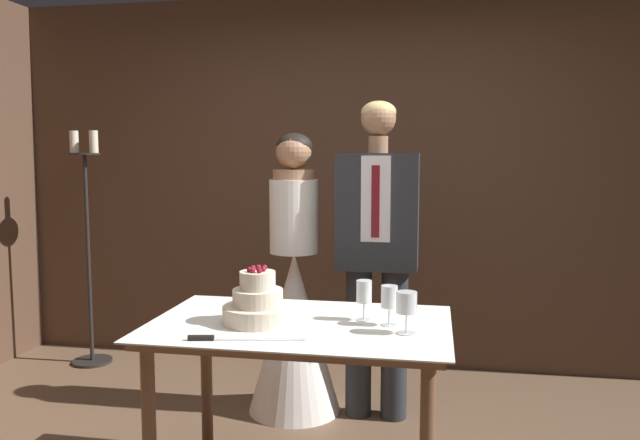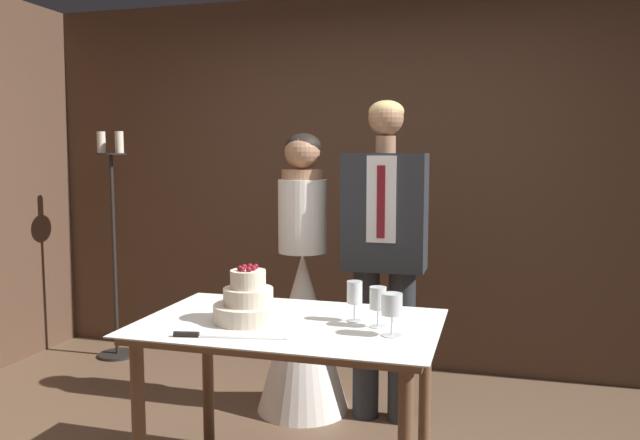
% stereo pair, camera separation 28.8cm
% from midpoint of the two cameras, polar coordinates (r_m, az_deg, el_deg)
% --- Properties ---
extents(wall_back, '(5.38, 0.12, 2.61)m').
position_cam_midpoint_polar(wall_back, '(4.45, 7.80, 3.38)').
color(wall_back, '#513828').
rests_on(wall_back, ground_plane).
extents(cake_table, '(1.27, 0.81, 0.80)m').
position_cam_midpoint_polar(cake_table, '(2.71, 0.30, -11.37)').
color(cake_table, brown).
rests_on(cake_table, ground_plane).
extents(tiered_cake, '(0.30, 0.30, 0.24)m').
position_cam_midpoint_polar(tiered_cake, '(2.68, -3.51, -7.58)').
color(tiered_cake, beige).
rests_on(tiered_cake, cake_table).
extents(cake_knife, '(0.44, 0.11, 0.02)m').
position_cam_midpoint_polar(cake_knife, '(2.48, -6.88, -10.49)').
color(cake_knife, silver).
rests_on(cake_knife, cake_table).
extents(wine_glass_near, '(0.08, 0.08, 0.17)m').
position_cam_midpoint_polar(wine_glass_near, '(2.49, 9.93, -7.83)').
color(wine_glass_near, silver).
rests_on(wine_glass_near, cake_table).
extents(wine_glass_middle, '(0.07, 0.07, 0.17)m').
position_cam_midpoint_polar(wine_glass_middle, '(2.68, 6.28, -6.82)').
color(wine_glass_middle, silver).
rests_on(wine_glass_middle, cake_table).
extents(wine_glass_far, '(0.07, 0.07, 0.17)m').
position_cam_midpoint_polar(wine_glass_far, '(2.60, 8.51, -7.31)').
color(wine_glass_far, silver).
rests_on(wine_glass_far, cake_table).
extents(bride, '(0.54, 0.54, 1.63)m').
position_cam_midpoint_polar(bride, '(3.68, 0.67, -8.29)').
color(bride, white).
rests_on(bride, ground_plane).
extents(groom, '(0.45, 0.25, 1.80)m').
position_cam_midpoint_polar(groom, '(3.51, 8.28, -2.26)').
color(groom, '#282B30').
rests_on(groom, ground_plane).
extents(candle_stand, '(0.28, 0.28, 1.67)m').
position_cam_midpoint_polar(candle_stand, '(4.80, -16.71, -2.64)').
color(candle_stand, black).
rests_on(candle_stand, ground_plane).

